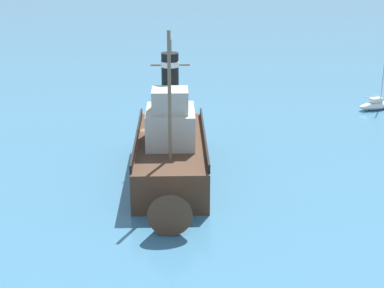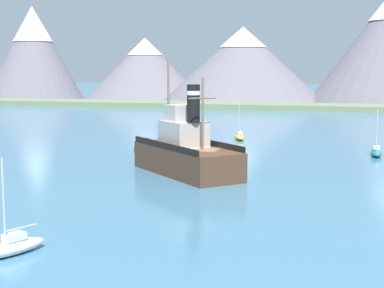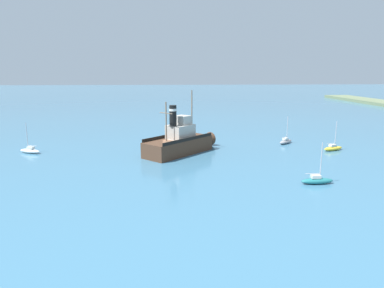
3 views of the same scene
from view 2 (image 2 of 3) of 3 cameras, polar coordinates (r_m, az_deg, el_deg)
name	(u,v)px [view 2 (image 2 of 3)]	position (r m, az deg, el deg)	size (l,w,h in m)	color
ground_plane	(203,178)	(49.59, 1.07, -3.27)	(600.00, 600.00, 0.00)	teal
mountain_ridge	(327,56)	(164.49, 13.00, 8.32)	(187.49, 55.29, 31.08)	slate
shoreline_strip	(301,107)	(133.63, 10.54, 3.57)	(240.00, 12.00, 1.20)	#6B7A56
old_tugboat	(183,152)	(51.42, -0.88, -0.82)	(12.70, 12.43, 9.90)	#4C3323
sailboat_grey	(181,140)	(71.63, -1.06, 0.37)	(3.37, 3.55, 4.90)	gray
sailboat_white	(11,246)	(30.70, -17.13, -9.48)	(2.55, 3.92, 4.90)	white
sailboat_yellow	(239,136)	(75.91, 4.61, 0.74)	(2.36, 3.94, 4.90)	gold
sailboat_teal	(376,152)	(64.53, 17.43, -0.75)	(1.22, 3.83, 4.90)	#23757A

